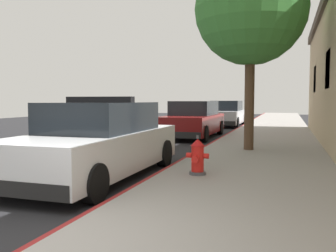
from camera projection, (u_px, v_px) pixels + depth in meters
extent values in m
cube|color=#232326|center=(109.00, 143.00, 14.50)|extent=(34.32, 60.00, 0.20)
cube|color=gray|center=(266.00, 144.00, 12.63)|extent=(3.45, 60.00, 0.17)
cube|color=maroon|center=(216.00, 143.00, 13.18)|extent=(0.08, 60.00, 0.17)
cube|color=black|center=(329.00, 69.00, 10.48)|extent=(0.06, 1.30, 1.10)
cube|color=black|center=(315.00, 79.00, 15.49)|extent=(0.06, 1.30, 1.10)
cube|color=white|center=(98.00, 150.00, 7.56)|extent=(1.84, 4.80, 0.76)
cube|color=black|center=(101.00, 117.00, 7.65)|extent=(1.64, 2.50, 0.60)
cube|color=black|center=(20.00, 189.00, 5.36)|extent=(1.76, 0.16, 0.24)
cube|color=black|center=(141.00, 148.00, 9.79)|extent=(1.76, 0.16, 0.24)
cylinder|color=black|center=(101.00, 150.00, 9.45)|extent=(0.22, 0.64, 0.64)
cylinder|color=black|center=(164.00, 153.00, 8.92)|extent=(0.22, 0.64, 0.64)
cylinder|color=black|center=(4.00, 176.00, 6.23)|extent=(0.22, 0.64, 0.64)
cylinder|color=black|center=(94.00, 183.00, 5.70)|extent=(0.22, 0.64, 0.64)
cube|color=black|center=(100.00, 100.00, 7.58)|extent=(1.48, 0.20, 0.12)
cube|color=red|center=(85.00, 100.00, 7.69)|extent=(0.44, 0.18, 0.11)
cube|color=#1E33E0|center=(115.00, 100.00, 7.47)|extent=(0.44, 0.18, 0.11)
cube|color=maroon|center=(193.00, 124.00, 15.82)|extent=(1.84, 4.80, 0.76)
cube|color=black|center=(194.00, 108.00, 15.91)|extent=(1.64, 2.50, 0.60)
cube|color=black|center=(178.00, 135.00, 13.62)|extent=(1.76, 0.16, 0.24)
cube|color=black|center=(205.00, 126.00, 18.05)|extent=(1.76, 0.16, 0.24)
cylinder|color=black|center=(185.00, 127.00, 17.71)|extent=(0.22, 0.64, 0.64)
cylinder|color=black|center=(220.00, 128.00, 17.18)|extent=(0.22, 0.64, 0.64)
cylinder|color=black|center=(162.00, 133.00, 14.49)|extent=(0.22, 0.64, 0.64)
cylinder|color=black|center=(205.00, 134.00, 13.96)|extent=(0.22, 0.64, 0.64)
cube|color=#B2B5BA|center=(226.00, 117.00, 22.67)|extent=(1.84, 4.80, 0.76)
cube|color=black|center=(227.00, 106.00, 22.77)|extent=(1.64, 2.50, 0.60)
cube|color=black|center=(220.00, 123.00, 20.47)|extent=(1.76, 0.16, 0.24)
cube|color=black|center=(232.00, 119.00, 24.91)|extent=(1.76, 0.16, 0.24)
cylinder|color=black|center=(218.00, 119.00, 24.57)|extent=(0.22, 0.64, 0.64)
cylinder|color=black|center=(244.00, 120.00, 24.04)|extent=(0.22, 0.64, 0.64)
cylinder|color=black|center=(207.00, 122.00, 21.35)|extent=(0.22, 0.64, 0.64)
cylinder|color=black|center=(237.00, 123.00, 20.81)|extent=(0.22, 0.64, 0.64)
cylinder|color=#4C4C51|center=(197.00, 173.00, 7.14)|extent=(0.32, 0.32, 0.06)
cylinder|color=red|center=(198.00, 159.00, 7.12)|extent=(0.24, 0.24, 0.50)
cone|color=red|center=(198.00, 142.00, 7.10)|extent=(0.28, 0.28, 0.14)
cylinder|color=#4C4C51|center=(198.00, 137.00, 7.09)|extent=(0.05, 0.05, 0.06)
cylinder|color=red|center=(189.00, 155.00, 7.17)|extent=(0.10, 0.10, 0.10)
cylinder|color=red|center=(206.00, 156.00, 7.07)|extent=(0.10, 0.10, 0.10)
cylinder|color=red|center=(195.00, 160.00, 6.95)|extent=(0.13, 0.12, 0.13)
cylinder|color=brown|center=(249.00, 99.00, 10.65)|extent=(0.28, 0.28, 2.92)
sphere|color=#387A33|center=(251.00, 9.00, 10.46)|extent=(3.20, 3.20, 3.20)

